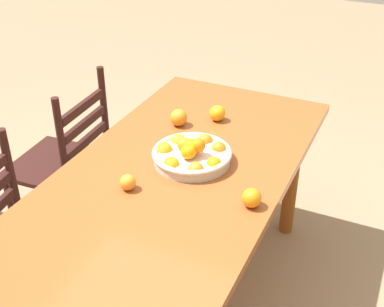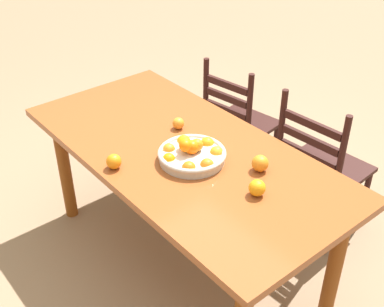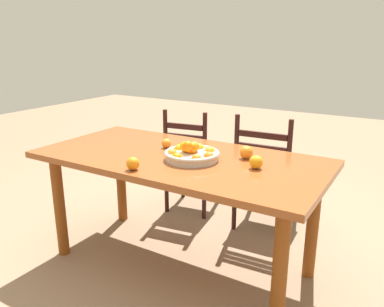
{
  "view_description": "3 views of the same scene",
  "coord_description": "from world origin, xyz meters",
  "px_view_note": "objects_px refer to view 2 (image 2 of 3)",
  "views": [
    {
      "loc": [
        -1.53,
        -0.79,
        1.9
      ],
      "look_at": [
        0.11,
        -0.03,
        0.8
      ],
      "focal_mm": 48.13,
      "sensor_mm": 36.0,
      "label": 1
    },
    {
      "loc": [
        1.65,
        -1.3,
        2.12
      ],
      "look_at": [
        0.11,
        -0.03,
        0.8
      ],
      "focal_mm": 46.41,
      "sensor_mm": 36.0,
      "label": 2
    },
    {
      "loc": [
        1.24,
        -1.9,
        1.46
      ],
      "look_at": [
        0.11,
        -0.03,
        0.8
      ],
      "focal_mm": 35.75,
      "sensor_mm": 36.0,
      "label": 3
    }
  ],
  "objects_px": {
    "chair_by_cabinet": "(238,125)",
    "orange_loose_1": "(257,188)",
    "dining_table": "(183,165)",
    "fruit_bowl": "(192,154)",
    "orange_loose_2": "(260,163)",
    "chair_near_window": "(319,169)",
    "orange_loose_0": "(178,123)",
    "orange_loose_3": "(114,162)"
  },
  "relations": [
    {
      "from": "dining_table",
      "to": "chair_near_window",
      "type": "height_order",
      "value": "chair_near_window"
    },
    {
      "from": "chair_near_window",
      "to": "fruit_bowl",
      "type": "bearing_deg",
      "value": 74.5
    },
    {
      "from": "dining_table",
      "to": "orange_loose_1",
      "type": "height_order",
      "value": "orange_loose_1"
    },
    {
      "from": "orange_loose_1",
      "to": "orange_loose_2",
      "type": "height_order",
      "value": "orange_loose_2"
    },
    {
      "from": "fruit_bowl",
      "to": "orange_loose_1",
      "type": "relative_size",
      "value": 4.38
    },
    {
      "from": "chair_near_window",
      "to": "orange_loose_1",
      "type": "bearing_deg",
      "value": 101.93
    },
    {
      "from": "fruit_bowl",
      "to": "orange_loose_1",
      "type": "xyz_separation_m",
      "value": [
        0.39,
        0.05,
        -0.0
      ]
    },
    {
      "from": "orange_loose_0",
      "to": "orange_loose_2",
      "type": "relative_size",
      "value": 0.78
    },
    {
      "from": "orange_loose_3",
      "to": "chair_by_cabinet",
      "type": "bearing_deg",
      "value": 105.49
    },
    {
      "from": "fruit_bowl",
      "to": "orange_loose_2",
      "type": "relative_size",
      "value": 4.15
    },
    {
      "from": "chair_by_cabinet",
      "to": "orange_loose_1",
      "type": "distance_m",
      "value": 1.23
    },
    {
      "from": "chair_near_window",
      "to": "orange_loose_2",
      "type": "distance_m",
      "value": 0.74
    },
    {
      "from": "dining_table",
      "to": "orange_loose_1",
      "type": "xyz_separation_m",
      "value": [
        0.5,
        0.02,
        0.14
      ]
    },
    {
      "from": "chair_near_window",
      "to": "fruit_bowl",
      "type": "xyz_separation_m",
      "value": [
        -0.18,
        -0.83,
        0.36
      ]
    },
    {
      "from": "dining_table",
      "to": "orange_loose_1",
      "type": "bearing_deg",
      "value": 1.8
    },
    {
      "from": "dining_table",
      "to": "orange_loose_0",
      "type": "bearing_deg",
      "value": 147.71
    },
    {
      "from": "orange_loose_1",
      "to": "orange_loose_3",
      "type": "relative_size",
      "value": 1.04
    },
    {
      "from": "chair_near_window",
      "to": "chair_by_cabinet",
      "type": "xyz_separation_m",
      "value": [
        -0.68,
        -0.01,
        -0.0
      ]
    },
    {
      "from": "chair_by_cabinet",
      "to": "orange_loose_2",
      "type": "relative_size",
      "value": 11.36
    },
    {
      "from": "chair_by_cabinet",
      "to": "orange_loose_2",
      "type": "bearing_deg",
      "value": 132.74
    },
    {
      "from": "orange_loose_2",
      "to": "orange_loose_3",
      "type": "height_order",
      "value": "orange_loose_2"
    },
    {
      "from": "chair_by_cabinet",
      "to": "orange_loose_0",
      "type": "height_order",
      "value": "chair_by_cabinet"
    },
    {
      "from": "dining_table",
      "to": "orange_loose_3",
      "type": "relative_size",
      "value": 24.72
    },
    {
      "from": "orange_loose_0",
      "to": "orange_loose_3",
      "type": "xyz_separation_m",
      "value": [
        0.1,
        -0.46,
        0.01
      ]
    },
    {
      "from": "chair_by_cabinet",
      "to": "fruit_bowl",
      "type": "relative_size",
      "value": 2.73
    },
    {
      "from": "dining_table",
      "to": "orange_loose_2",
      "type": "height_order",
      "value": "orange_loose_2"
    },
    {
      "from": "orange_loose_2",
      "to": "orange_loose_1",
      "type": "bearing_deg",
      "value": -50.07
    },
    {
      "from": "dining_table",
      "to": "orange_loose_2",
      "type": "xyz_separation_m",
      "value": [
        0.38,
        0.16,
        0.14
      ]
    },
    {
      "from": "fruit_bowl",
      "to": "orange_loose_2",
      "type": "distance_m",
      "value": 0.33
    },
    {
      "from": "chair_by_cabinet",
      "to": "orange_loose_2",
      "type": "distance_m",
      "value": 1.05
    },
    {
      "from": "fruit_bowl",
      "to": "orange_loose_3",
      "type": "relative_size",
      "value": 4.56
    },
    {
      "from": "dining_table",
      "to": "chair_by_cabinet",
      "type": "bearing_deg",
      "value": 116.42
    },
    {
      "from": "dining_table",
      "to": "chair_by_cabinet",
      "type": "relative_size",
      "value": 1.98
    },
    {
      "from": "fruit_bowl",
      "to": "chair_by_cabinet",
      "type": "bearing_deg",
      "value": 121.55
    },
    {
      "from": "chair_by_cabinet",
      "to": "orange_loose_1",
      "type": "xyz_separation_m",
      "value": [
        0.89,
        -0.77,
        0.36
      ]
    },
    {
      "from": "chair_near_window",
      "to": "orange_loose_1",
      "type": "height_order",
      "value": "chair_near_window"
    },
    {
      "from": "fruit_bowl",
      "to": "orange_loose_2",
      "type": "bearing_deg",
      "value": 35.43
    },
    {
      "from": "dining_table",
      "to": "fruit_bowl",
      "type": "distance_m",
      "value": 0.18
    },
    {
      "from": "orange_loose_0",
      "to": "orange_loose_3",
      "type": "relative_size",
      "value": 0.86
    },
    {
      "from": "orange_loose_1",
      "to": "orange_loose_2",
      "type": "relative_size",
      "value": 0.95
    },
    {
      "from": "orange_loose_1",
      "to": "orange_loose_3",
      "type": "height_order",
      "value": "orange_loose_1"
    },
    {
      "from": "orange_loose_0",
      "to": "fruit_bowl",
      "type": "bearing_deg",
      "value": -26.24
    }
  ]
}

